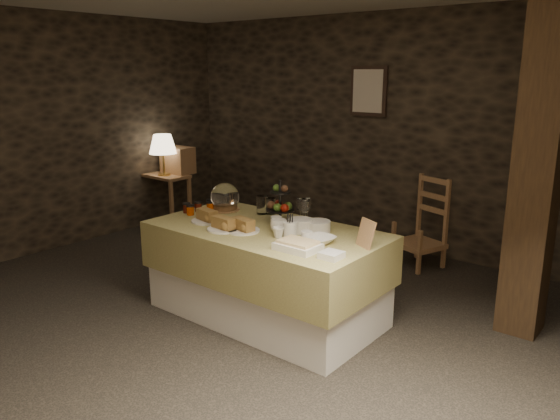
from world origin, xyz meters
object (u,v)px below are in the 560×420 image
Objects in this scene: wine_rack at (178,160)px; timber_column at (538,166)px; console_table at (165,184)px; chair at (422,226)px; buffet_table at (266,266)px; fruit_stand at (280,205)px; table_lamp at (163,145)px.

wine_rack is 0.16× the size of timber_column.
console_table is 0.94× the size of chair.
buffet_table reaches higher than console_table.
buffet_table is 3.12m from wine_rack.
fruit_stand reaches higher than buffet_table.
fruit_stand is at bearing -19.74° from table_lamp.
chair is (0.45, 1.96, -0.02)m from buffet_table.
timber_column is at bearing 24.53° from fruit_stand.
wine_rack is at bearing -151.24° from chair.
buffet_table is at bearing -76.63° from fruit_stand.
buffet_table is 2.63× the size of chair.
fruit_stand reaches higher than console_table.
console_table is at bearing 155.58° from buffet_table.
table_lamp is at bearing -45.00° from console_table.
fruit_stand is (2.67, -1.19, 0.04)m from wine_rack.
console_table is 0.53m from table_lamp.
table_lamp is 0.32m from wine_rack.
wine_rack is 2.93m from fruit_stand.
table_lamp reaches higher than console_table.
timber_column reaches higher than console_table.
fruit_stand is (2.72, -1.01, 0.34)m from console_table.
fruit_stand is at bearing -155.47° from timber_column.
table_lamp is at bearing 178.02° from timber_column.
wine_rack is 1.22× the size of fruit_stand.
table_lamp is at bearing -147.26° from chair.
wine_rack is (-2.73, 1.44, 0.41)m from buffet_table.
fruit_stand is (2.67, -0.96, -0.18)m from table_lamp.
fruit_stand reaches higher than wine_rack.
chair is 0.28× the size of timber_column.
table_lamp is 3.34m from chair.
timber_column is 7.57× the size of fruit_stand.
chair is at bearing 77.09° from buffet_table.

